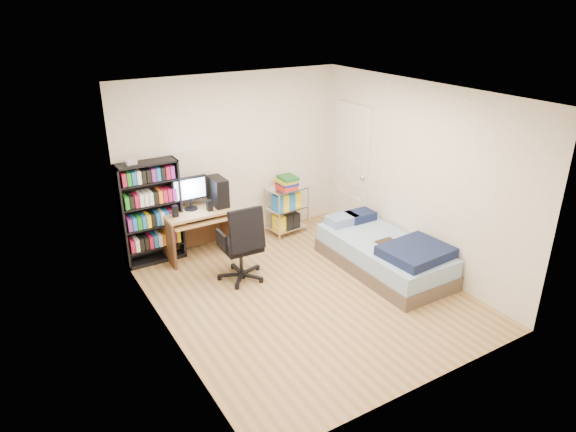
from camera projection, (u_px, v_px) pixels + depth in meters
room at (307, 201)px, 6.01m from camera, size 3.58×4.08×2.58m
media_shelf at (151, 212)px, 7.02m from camera, size 0.82×0.27×1.52m
computer_desk at (202, 213)px, 7.29m from camera, size 0.93×0.54×1.17m
office_chair at (242, 256)px, 6.69m from camera, size 0.65×0.65×1.06m
wire_cart at (286, 197)px, 7.94m from camera, size 0.62×0.47×0.94m
bed at (385, 254)px, 6.96m from camera, size 0.96×1.93×0.55m
door at (352, 168)px, 7.99m from camera, size 0.12×0.80×2.00m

